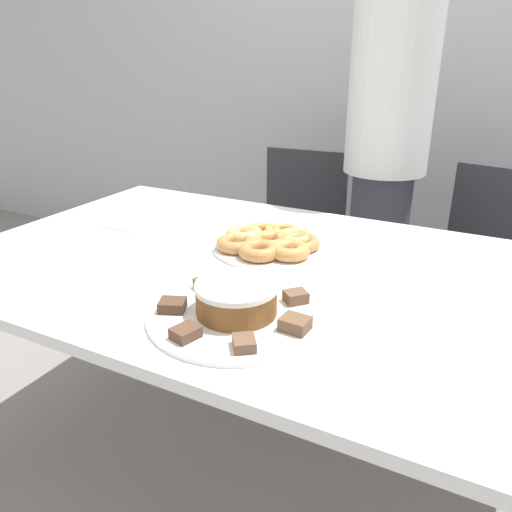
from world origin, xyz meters
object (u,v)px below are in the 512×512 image
(office_chair_right, at_px, (478,286))
(plate_donuts, at_px, (270,247))
(plate_cake, at_px, (237,315))
(person_standing, at_px, (385,156))
(office_chair_left, at_px, (295,252))
(frosted_cake, at_px, (236,298))
(napkin, at_px, (125,224))

(office_chair_right, bearing_deg, plate_donuts, -112.50)
(plate_cake, distance_m, plate_donuts, 0.42)
(person_standing, xyz_separation_m, office_chair_right, (0.41, 0.07, -0.51))
(office_chair_left, relative_size, plate_donuts, 2.55)
(frosted_cake, bearing_deg, napkin, 149.89)
(office_chair_left, relative_size, frosted_cake, 4.85)
(office_chair_left, xyz_separation_m, plate_donuts, (0.26, -0.81, 0.35))
(person_standing, height_order, plate_donuts, person_standing)
(plate_cake, relative_size, napkin, 2.67)
(plate_cake, height_order, plate_donuts, same)
(office_chair_left, bearing_deg, plate_donuts, -77.13)
(office_chair_left, relative_size, office_chair_right, 1.00)
(person_standing, relative_size, plate_cake, 4.39)
(office_chair_right, relative_size, plate_donuts, 2.55)
(office_chair_left, height_order, plate_cake, office_chair_left)
(frosted_cake, bearing_deg, person_standing, 88.49)
(plate_cake, bearing_deg, person_standing, 88.49)
(plate_cake, xyz_separation_m, napkin, (-0.64, 0.37, -0.00))
(napkin, bearing_deg, frosted_cake, -30.11)
(office_chair_right, bearing_deg, napkin, -130.20)
(plate_donuts, bearing_deg, napkin, -176.52)
(plate_cake, xyz_separation_m, plate_donuts, (-0.11, 0.41, 0.00))
(office_chair_left, height_order, plate_donuts, office_chair_left)
(plate_donuts, bearing_deg, person_standing, 78.85)
(office_chair_left, height_order, office_chair_right, same)
(office_chair_right, bearing_deg, office_chair_left, -168.03)
(napkin, bearing_deg, person_standing, 48.67)
(person_standing, bearing_deg, plate_cake, -91.51)
(plate_donuts, bearing_deg, frosted_cake, -74.20)
(office_chair_left, xyz_separation_m, frosted_cake, (0.37, -1.21, 0.39))
(office_chair_right, relative_size, plate_cake, 2.22)
(napkin, bearing_deg, plate_donuts, 3.48)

